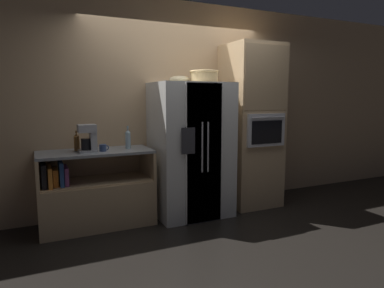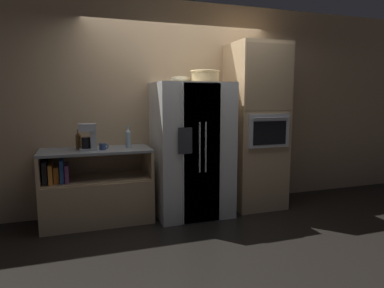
{
  "view_description": "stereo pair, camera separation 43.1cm",
  "coord_description": "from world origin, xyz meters",
  "px_view_note": "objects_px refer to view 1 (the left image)",
  "views": [
    {
      "loc": [
        -1.76,
        -3.91,
        1.53
      ],
      "look_at": [
        0.03,
        -0.03,
        0.94
      ],
      "focal_mm": 32.0,
      "sensor_mm": 36.0,
      "label": 1
    },
    {
      "loc": [
        -1.36,
        -4.07,
        1.53
      ],
      "look_at": [
        0.03,
        -0.03,
        0.94
      ],
      "focal_mm": 32.0,
      "sensor_mm": 36.0,
      "label": 2
    }
  ],
  "objects_px": {
    "wall_oven": "(251,126)",
    "fruit_bowl": "(180,79)",
    "bottle_short": "(77,142)",
    "coffee_maker": "(89,137)",
    "mug": "(103,148)",
    "refrigerator": "(191,150)",
    "wicker_basket": "(204,76)",
    "bottle_tall": "(128,139)"
  },
  "relations": [
    {
      "from": "bottle_short",
      "to": "coffee_maker",
      "type": "bearing_deg",
      "value": -46.31
    },
    {
      "from": "refrigerator",
      "to": "bottle_short",
      "type": "xyz_separation_m",
      "value": [
        -1.38,
        0.18,
        0.15
      ]
    },
    {
      "from": "coffee_maker",
      "to": "bottle_short",
      "type": "bearing_deg",
      "value": 133.69
    },
    {
      "from": "wicker_basket",
      "to": "fruit_bowl",
      "type": "distance_m",
      "value": 0.31
    },
    {
      "from": "refrigerator",
      "to": "bottle_short",
      "type": "relative_size",
      "value": 7.21
    },
    {
      "from": "refrigerator",
      "to": "fruit_bowl",
      "type": "height_order",
      "value": "fruit_bowl"
    },
    {
      "from": "fruit_bowl",
      "to": "coffee_maker",
      "type": "bearing_deg",
      "value": -179.54
    },
    {
      "from": "refrigerator",
      "to": "wicker_basket",
      "type": "distance_m",
      "value": 0.95
    },
    {
      "from": "mug",
      "to": "bottle_tall",
      "type": "bearing_deg",
      "value": 12.77
    },
    {
      "from": "wall_oven",
      "to": "bottle_tall",
      "type": "relative_size",
      "value": 8.05
    },
    {
      "from": "wall_oven",
      "to": "fruit_bowl",
      "type": "relative_size",
      "value": 8.63
    },
    {
      "from": "wicker_basket",
      "to": "bottle_tall",
      "type": "relative_size",
      "value": 1.32
    },
    {
      "from": "wall_oven",
      "to": "fruit_bowl",
      "type": "height_order",
      "value": "wall_oven"
    },
    {
      "from": "bottle_tall",
      "to": "bottle_short",
      "type": "distance_m",
      "value": 0.59
    },
    {
      "from": "bottle_short",
      "to": "mug",
      "type": "xyz_separation_m",
      "value": [
        0.27,
        -0.16,
        -0.06
      ]
    },
    {
      "from": "wicker_basket",
      "to": "bottle_short",
      "type": "relative_size",
      "value": 1.55
    },
    {
      "from": "bottle_short",
      "to": "wicker_basket",
      "type": "bearing_deg",
      "value": -9.29
    },
    {
      "from": "wall_oven",
      "to": "mug",
      "type": "bearing_deg",
      "value": -179.24
    },
    {
      "from": "wall_oven",
      "to": "bottle_tall",
      "type": "distance_m",
      "value": 1.75
    },
    {
      "from": "refrigerator",
      "to": "mug",
      "type": "bearing_deg",
      "value": 179.08
    },
    {
      "from": "refrigerator",
      "to": "bottle_short",
      "type": "height_order",
      "value": "refrigerator"
    },
    {
      "from": "bottle_tall",
      "to": "coffee_maker",
      "type": "relative_size",
      "value": 0.89
    },
    {
      "from": "mug",
      "to": "wicker_basket",
      "type": "bearing_deg",
      "value": -4.03
    },
    {
      "from": "coffee_maker",
      "to": "fruit_bowl",
      "type": "bearing_deg",
      "value": 0.46
    },
    {
      "from": "wall_oven",
      "to": "coffee_maker",
      "type": "bearing_deg",
      "value": 179.9
    },
    {
      "from": "wall_oven",
      "to": "mug",
      "type": "distance_m",
      "value": 2.07
    },
    {
      "from": "wicker_basket",
      "to": "fruit_bowl",
      "type": "relative_size",
      "value": 1.41
    },
    {
      "from": "refrigerator",
      "to": "wicker_basket",
      "type": "height_order",
      "value": "wicker_basket"
    },
    {
      "from": "fruit_bowl",
      "to": "bottle_short",
      "type": "bearing_deg",
      "value": 174.48
    },
    {
      "from": "wall_oven",
      "to": "mug",
      "type": "relative_size",
      "value": 20.19
    },
    {
      "from": "mug",
      "to": "coffee_maker",
      "type": "distance_m",
      "value": 0.2
    },
    {
      "from": "bottle_tall",
      "to": "bottle_short",
      "type": "height_order",
      "value": "bottle_tall"
    },
    {
      "from": "bottle_tall",
      "to": "wall_oven",
      "type": "bearing_deg",
      "value": -1.42
    },
    {
      "from": "bottle_short",
      "to": "coffee_maker",
      "type": "distance_m",
      "value": 0.19
    },
    {
      "from": "wicker_basket",
      "to": "coffee_maker",
      "type": "xyz_separation_m",
      "value": [
        -1.41,
        0.12,
        -0.71
      ]
    },
    {
      "from": "refrigerator",
      "to": "wall_oven",
      "type": "xyz_separation_m",
      "value": [
        0.95,
        0.05,
        0.27
      ]
    },
    {
      "from": "bottle_tall",
      "to": "bottle_short",
      "type": "relative_size",
      "value": 1.17
    },
    {
      "from": "wicker_basket",
      "to": "mug",
      "type": "distance_m",
      "value": 1.52
    },
    {
      "from": "refrigerator",
      "to": "fruit_bowl",
      "type": "distance_m",
      "value": 0.91
    },
    {
      "from": "refrigerator",
      "to": "coffee_maker",
      "type": "height_order",
      "value": "refrigerator"
    },
    {
      "from": "wall_oven",
      "to": "bottle_tall",
      "type": "xyz_separation_m",
      "value": [
        -1.75,
        0.04,
        -0.1
      ]
    },
    {
      "from": "fruit_bowl",
      "to": "wall_oven",
      "type": "bearing_deg",
      "value": -0.69
    }
  ]
}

